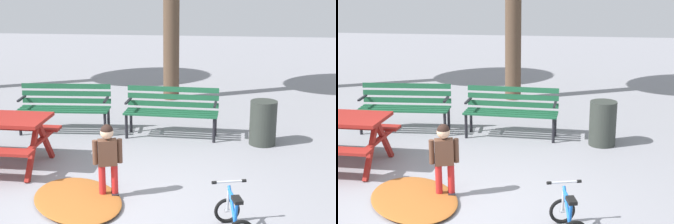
% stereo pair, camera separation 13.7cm
% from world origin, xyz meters
% --- Properties ---
extents(ground, '(36.00, 36.00, 0.00)m').
position_xyz_m(ground, '(0.00, 0.00, 0.00)').
color(ground, gray).
extents(park_bench_far_left, '(1.63, 0.55, 0.85)m').
position_xyz_m(park_bench_far_left, '(-1.44, 3.19, 0.51)').
color(park_bench_far_left, '#195133').
rests_on(park_bench_far_left, ground).
extents(park_bench_left, '(1.62, 0.52, 0.85)m').
position_xyz_m(park_bench_left, '(0.47, 3.15, 0.51)').
color(park_bench_left, '#195133').
rests_on(park_bench_left, ground).
extents(child_standing, '(0.36, 0.22, 0.97)m').
position_xyz_m(child_standing, '(-0.06, 0.57, 0.56)').
color(child_standing, red).
rests_on(child_standing, ground).
extents(kids_bicycle, '(0.48, 0.62, 0.54)m').
position_xyz_m(kids_bicycle, '(1.49, -0.19, 0.20)').
color(kids_bicycle, black).
rests_on(kids_bicycle, ground).
extents(leaf_pile, '(1.67, 1.78, 0.07)m').
position_xyz_m(leaf_pile, '(-0.42, 0.40, 0.04)').
color(leaf_pile, '#9E5623').
rests_on(leaf_pile, ground).
extents(trash_bin, '(0.44, 0.44, 0.74)m').
position_xyz_m(trash_bin, '(2.01, 2.89, 0.37)').
color(trash_bin, '#2D332D').
rests_on(trash_bin, ground).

